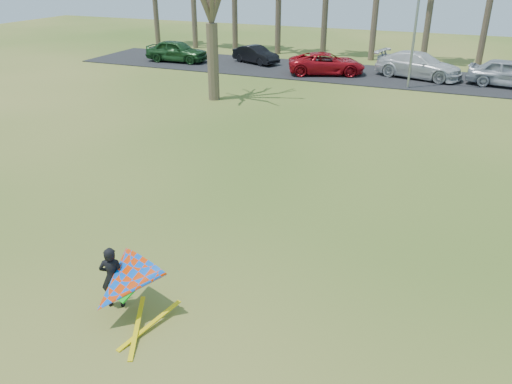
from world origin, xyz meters
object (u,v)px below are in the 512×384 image
at_px(car_2, 327,63).
at_px(car_4, 510,73).
at_px(kite_flyer, 121,285).
at_px(car_1, 256,55).
at_px(car_3, 419,65).
at_px(streetlight, 420,13).
at_px(car_0, 177,51).

distance_m(car_2, car_4, 11.61).
xyz_separation_m(car_4, kite_flyer, (-8.90, -27.77, -0.07)).
bearing_deg(kite_flyer, car_1, 106.91).
relative_size(car_2, car_3, 0.91).
bearing_deg(streetlight, car_0, 173.19).
bearing_deg(kite_flyer, car_3, 83.29).
distance_m(streetlight, car_2, 7.29).
height_order(car_1, car_4, car_4).
relative_size(streetlight, car_3, 1.39).
height_order(car_1, car_3, car_3).
xyz_separation_m(car_2, car_3, (6.03, 1.25, 0.10)).
bearing_deg(car_1, car_4, -70.85).
xyz_separation_m(streetlight, car_3, (0.06, 3.27, -3.57)).
height_order(streetlight, car_3, streetlight).
distance_m(car_2, car_3, 6.16).
distance_m(car_2, kite_flyer, 27.23).
relative_size(streetlight, car_1, 2.03).
relative_size(car_2, kite_flyer, 2.20).
height_order(streetlight, car_4, streetlight).
relative_size(car_4, kite_flyer, 2.08).
height_order(car_3, kite_flyer, kite_flyer).
xyz_separation_m(car_1, kite_flyer, (8.81, -28.97, 0.13)).
height_order(car_0, car_1, car_0).
bearing_deg(car_2, streetlight, -129.03).
distance_m(car_0, car_2, 12.06).
bearing_deg(streetlight, car_4, 25.56).
distance_m(car_1, car_4, 17.74).
relative_size(car_0, kite_flyer, 2.02).
xyz_separation_m(car_3, kite_flyer, (-3.33, -28.35, -0.06)).
bearing_deg(car_1, streetlight, -84.82).
distance_m(streetlight, car_4, 7.18).
bearing_deg(car_3, kite_flyer, -171.77).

